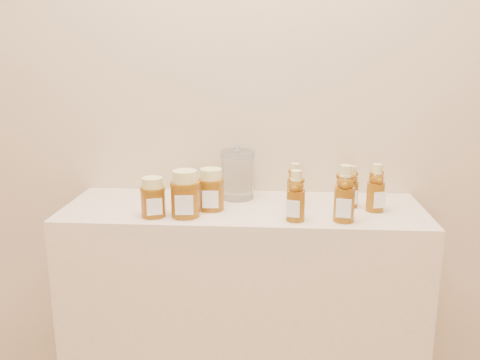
# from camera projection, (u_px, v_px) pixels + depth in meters

# --- Properties ---
(wall_back) EXTENTS (3.50, 0.02, 2.70)m
(wall_back) POSITION_uv_depth(u_px,v_px,m) (247.00, 68.00, 1.78)
(wall_back) COLOR tan
(wall_back) RESTS_ON ground
(display_table) EXTENTS (1.20, 0.40, 0.90)m
(display_table) POSITION_uv_depth(u_px,v_px,m) (243.00, 327.00, 1.81)
(display_table) COLOR beige
(display_table) RESTS_ON ground
(bear_bottle_back_left) EXTENTS (0.06, 0.06, 0.16)m
(bear_bottle_back_left) POSITION_uv_depth(u_px,v_px,m) (295.00, 182.00, 1.70)
(bear_bottle_back_left) COLOR #6A3808
(bear_bottle_back_left) RESTS_ON display_table
(bear_bottle_back_mid) EXTENTS (0.05, 0.05, 0.16)m
(bear_bottle_back_mid) POSITION_uv_depth(u_px,v_px,m) (351.00, 184.00, 1.68)
(bear_bottle_back_mid) COLOR #6A3808
(bear_bottle_back_mid) RESTS_ON display_table
(bear_bottle_back_right) EXTENTS (0.08, 0.08, 0.18)m
(bear_bottle_back_right) POSITION_uv_depth(u_px,v_px,m) (376.00, 185.00, 1.64)
(bear_bottle_back_right) COLOR #6A3808
(bear_bottle_back_right) RESTS_ON display_table
(bear_bottle_front_left) EXTENTS (0.08, 0.08, 0.18)m
(bear_bottle_front_left) POSITION_uv_depth(u_px,v_px,m) (296.00, 192.00, 1.54)
(bear_bottle_front_left) COLOR #6A3808
(bear_bottle_front_left) RESTS_ON display_table
(bear_bottle_front_right) EXTENTS (0.08, 0.08, 0.20)m
(bear_bottle_front_right) POSITION_uv_depth(u_px,v_px,m) (345.00, 190.00, 1.53)
(bear_bottle_front_right) COLOR #6A3808
(bear_bottle_front_right) RESTS_ON display_table
(honey_jar_left) EXTENTS (0.10, 0.10, 0.13)m
(honey_jar_left) POSITION_uv_depth(u_px,v_px,m) (153.00, 197.00, 1.59)
(honey_jar_left) COLOR #6A3808
(honey_jar_left) RESTS_ON display_table
(honey_jar_back) EXTENTS (0.09, 0.09, 0.14)m
(honey_jar_back) POSITION_uv_depth(u_px,v_px,m) (211.00, 189.00, 1.66)
(honey_jar_back) COLOR #6A3808
(honey_jar_back) RESTS_ON display_table
(honey_jar_front) EXTENTS (0.10, 0.10, 0.15)m
(honey_jar_front) POSITION_uv_depth(u_px,v_px,m) (185.00, 194.00, 1.59)
(honey_jar_front) COLOR #6A3808
(honey_jar_front) RESTS_ON display_table
(glass_canister) EXTENTS (0.12, 0.12, 0.19)m
(glass_canister) POSITION_uv_depth(u_px,v_px,m) (237.00, 173.00, 1.78)
(glass_canister) COLOR white
(glass_canister) RESTS_ON display_table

